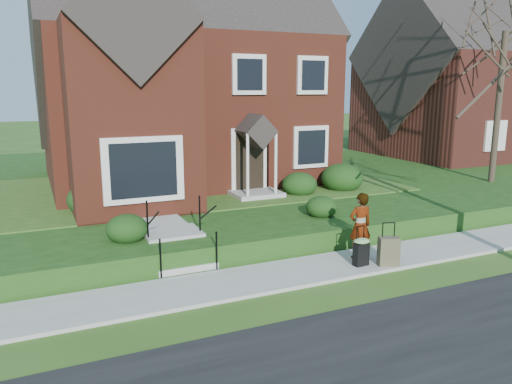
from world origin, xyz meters
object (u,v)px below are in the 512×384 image
front_steps (177,244)px  suitcase_olive (389,251)px  suitcase_black (361,250)px  woman (360,226)px

front_steps → suitcase_olive: (4.42, -2.41, -0.05)m
front_steps → suitcase_olive: front_steps is taller
suitcase_black → suitcase_olive: 0.65m
front_steps → suitcase_black: (3.83, -2.15, -0.02)m
suitcase_black → front_steps: bearing=145.6°
front_steps → suitcase_olive: 5.03m
woman → suitcase_olive: 0.91m
front_steps → woman: size_ratio=1.23×
front_steps → suitcase_olive: bearing=-28.6°
suitcase_black → woman: bearing=53.5°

